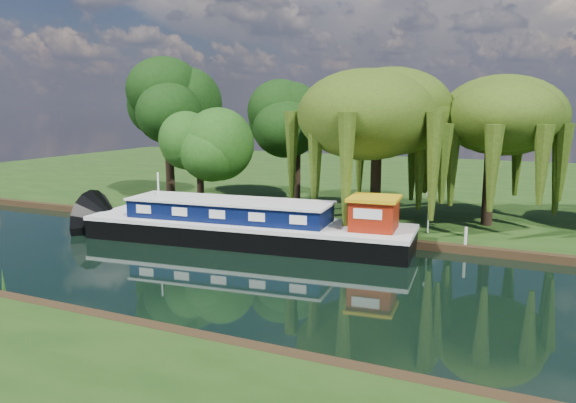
% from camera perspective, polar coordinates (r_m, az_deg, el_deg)
% --- Properties ---
extents(ground, '(120.00, 120.00, 0.00)m').
position_cam_1_polar(ground, '(25.61, 8.22, -8.84)').
color(ground, black).
extents(far_bank, '(120.00, 52.00, 0.45)m').
position_cam_1_polar(far_bank, '(58.24, 17.98, 1.53)').
color(far_bank, '#17330E').
rests_on(far_bank, ground).
extents(dutch_barge, '(20.11, 6.49, 4.17)m').
position_cam_1_polar(dutch_barge, '(33.41, -4.03, -2.50)').
color(dutch_barge, black).
rests_on(dutch_barge, ground).
extents(red_dinghy, '(3.41, 2.88, 0.60)m').
position_cam_1_polar(red_dinghy, '(35.40, -7.24, -3.56)').
color(red_dinghy, maroon).
rests_on(red_dinghy, ground).
extents(willow_left, '(7.97, 7.97, 9.56)m').
position_cam_1_polar(willow_left, '(36.78, 9.07, 8.53)').
color(willow_left, black).
rests_on(willow_left, far_bank).
extents(willow_right, '(7.14, 7.14, 8.70)m').
position_cam_1_polar(willow_right, '(37.90, 20.03, 7.20)').
color(willow_right, black).
rests_on(willow_right, far_bank).
extents(tree_far_left, '(4.48, 4.48, 7.21)m').
position_cam_1_polar(tree_far_left, '(40.57, -9.00, 5.82)').
color(tree_far_left, black).
rests_on(tree_far_left, far_bank).
extents(tree_far_back, '(6.16, 6.16, 10.36)m').
position_cam_1_polar(tree_far_back, '(47.46, -12.11, 9.02)').
color(tree_far_back, black).
rests_on(tree_far_back, far_bank).
extents(tree_far_mid, '(5.39, 5.39, 8.83)m').
position_cam_1_polar(tree_far_mid, '(45.14, 0.91, 7.78)').
color(tree_far_mid, black).
rests_on(tree_far_mid, far_bank).
extents(lamppost, '(0.36, 0.36, 2.56)m').
position_cam_1_polar(lamppost, '(34.86, 14.12, 0.07)').
color(lamppost, silver).
rests_on(lamppost, far_bank).
extents(mooring_posts, '(19.16, 0.16, 1.00)m').
position_cam_1_polar(mooring_posts, '(33.32, 11.64, -2.86)').
color(mooring_posts, silver).
rests_on(mooring_posts, far_bank).
extents(reeds_near, '(33.70, 1.50, 1.10)m').
position_cam_1_polar(reeds_near, '(17.46, 23.47, -16.86)').
color(reeds_near, '#1C4612').
rests_on(reeds_near, ground).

